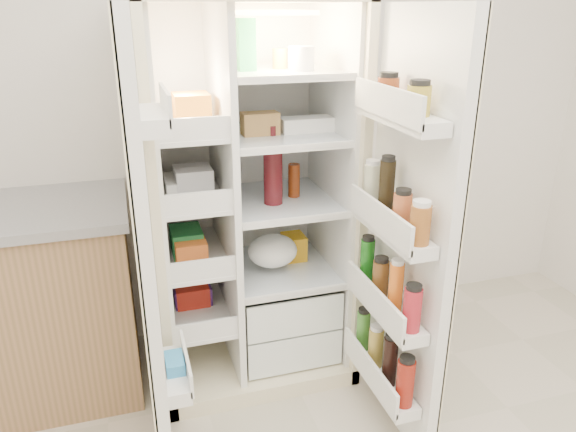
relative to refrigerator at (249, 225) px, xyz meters
name	(u,v)px	position (x,y,z in m)	size (l,w,h in m)	color
wall_back	(258,89)	(0.14, 0.35, 0.61)	(4.00, 0.02, 2.70)	silver
refrigerator	(249,225)	(0.00, 0.00, 0.00)	(0.92, 0.70, 1.80)	beige
freezer_door	(146,264)	(-0.51, -0.60, 0.15)	(0.15, 0.40, 1.72)	white
fridge_door	(406,245)	(0.47, -0.70, 0.13)	(0.17, 0.58, 1.72)	white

